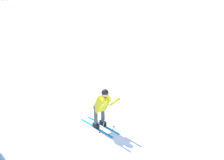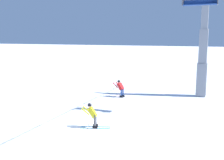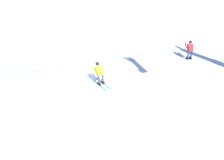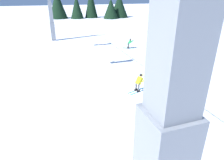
# 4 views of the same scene
# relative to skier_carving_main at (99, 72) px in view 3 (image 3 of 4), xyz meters

# --- Properties ---
(ground_plane) EXTENTS (260.00, 260.00, 0.00)m
(ground_plane) POSITION_rel_skier_carving_main_xyz_m (-0.17, -0.96, -0.87)
(ground_plane) COLOR white
(skier_carving_main) EXTENTS (1.04, 1.83, 1.64)m
(skier_carving_main) POSITION_rel_skier_carving_main_xyz_m (0.00, 0.00, 0.00)
(skier_carving_main) COLOR #198CCC
(skier_carving_main) RESTS_ON ground_plane
(skier_distant_uphill) EXTENTS (0.91, 1.80, 1.68)m
(skier_distant_uphill) POSITION_rel_skier_carving_main_xyz_m (-8.38, -1.29, 0.03)
(skier_distant_uphill) COLOR white
(skier_distant_uphill) RESTS_ON ground_plane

